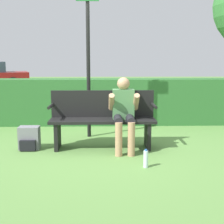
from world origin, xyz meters
name	(u,v)px	position (x,y,z in m)	size (l,w,h in m)	color
ground_plane	(103,148)	(0.00, 0.00, 0.00)	(40.00, 40.00, 0.00)	#5B8942
hedge_back	(103,102)	(0.00, 1.97, 0.51)	(12.00, 0.58, 1.02)	#2D662D
park_bench	(103,118)	(0.00, 0.07, 0.49)	(1.73, 0.45, 0.95)	black
person_seated	(124,110)	(0.34, -0.08, 0.66)	(0.48, 0.63, 1.17)	#4C7F4C
backpack	(29,138)	(-1.21, -0.01, 0.18)	(0.33, 0.28, 0.38)	slate
water_bottle	(146,159)	(0.59, -0.94, 0.12)	(0.06, 0.06, 0.26)	silver
signpost	(88,54)	(-0.26, 0.79, 1.55)	(0.41, 0.09, 2.76)	black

